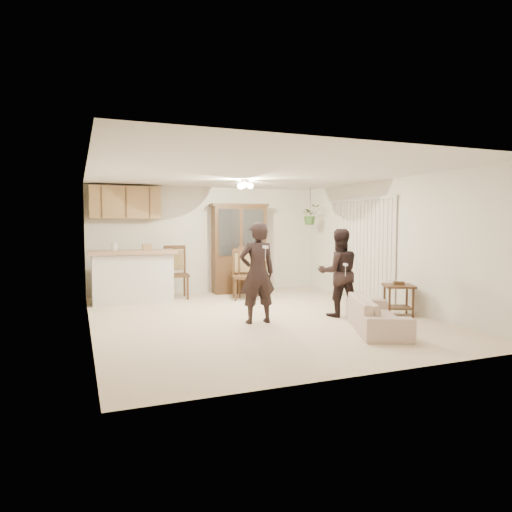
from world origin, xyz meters
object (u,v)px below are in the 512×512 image
object	(u,v)px
chair_bar	(176,284)
side_table	(398,300)
child	(339,278)
chair_hutch_left	(244,285)
adult	(257,269)
china_hutch	(239,249)
sofa	(377,307)
chair_hutch_right	(245,282)

from	to	relation	value
chair_bar	side_table	bearing A→B (deg)	-41.99
child	chair_hutch_left	xyz separation A→B (m)	(-0.94, 2.32, -0.37)
adult	chair_hutch_left	bearing A→B (deg)	-102.35
child	china_hutch	size ratio (longest dim) A/B	0.64
sofa	chair_hutch_right	distance (m)	3.96
china_hutch	chair_hutch_left	bearing A→B (deg)	-98.52
china_hutch	child	bearing A→B (deg)	-73.22
sofa	chair_hutch_left	distance (m)	3.58
chair_bar	chair_hutch_left	size ratio (longest dim) A/B	1.06
chair_bar	chair_hutch_right	world-z (taller)	chair_bar
china_hutch	chair_hutch_left	size ratio (longest dim) A/B	1.92
sofa	child	bearing A→B (deg)	22.21
chair_hutch_left	chair_bar	bearing A→B (deg)	167.83
china_hutch	chair_hutch_left	distance (m)	1.25
sofa	chair_hutch_left	world-z (taller)	chair_hutch_left
chair_bar	child	bearing A→B (deg)	-49.18
chair_hutch_right	sofa	bearing A→B (deg)	101.95
sofa	chair_hutch_right	size ratio (longest dim) A/B	1.65
child	china_hutch	world-z (taller)	china_hutch
adult	child	bearing A→B (deg)	-177.83
sofa	adult	bearing A→B (deg)	76.25
sofa	chair_bar	world-z (taller)	chair_bar
adult	side_table	bearing A→B (deg)	174.28
china_hutch	chair_bar	world-z (taller)	china_hutch
side_table	chair_hutch_right	distance (m)	3.57
adult	chair_hutch_right	distance (m)	2.91
china_hutch	chair_hutch_right	size ratio (longest dim) A/B	1.85
chair_hutch_right	child	bearing A→B (deg)	106.67
adult	chair_bar	size ratio (longest dim) A/B	1.56
chair_bar	sofa	bearing A→B (deg)	-58.00
side_table	chair_hutch_right	bearing A→B (deg)	119.57
child	chair_hutch_right	bearing A→B (deg)	-60.55
child	sofa	bearing A→B (deg)	102.94
chair_hutch_left	chair_hutch_right	xyz separation A→B (m)	(0.19, 0.43, 0.01)
child	chair_hutch_right	distance (m)	2.87
sofa	china_hutch	distance (m)	4.56
side_table	chair_hutch_right	xyz separation A→B (m)	(-1.76, 3.10, 0.03)
sofa	china_hutch	xyz separation A→B (m)	(-0.68, 4.46, 0.67)
chair_hutch_right	adult	bearing A→B (deg)	75.23
china_hutch	chair_hutch_right	bearing A→B (deg)	-90.05
side_table	chair_hutch_left	world-z (taller)	chair_hutch_left
adult	sofa	bearing A→B (deg)	145.18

